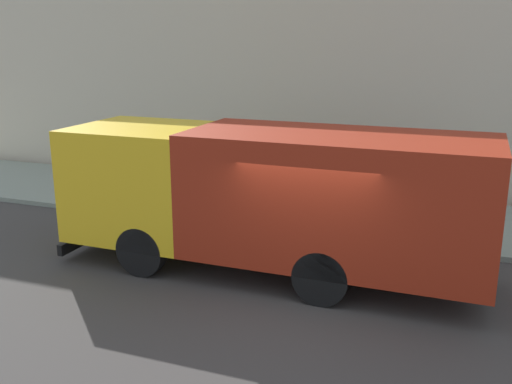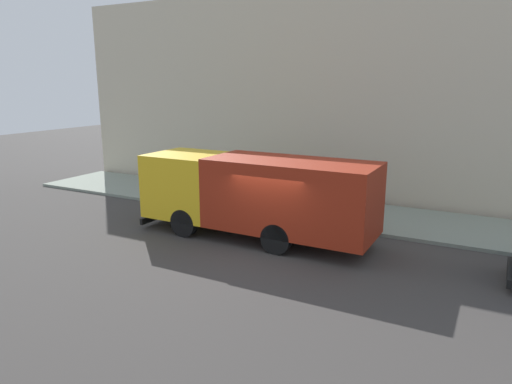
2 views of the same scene
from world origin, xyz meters
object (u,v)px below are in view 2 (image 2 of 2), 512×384
(pedestrian_walking, at_px, (325,188))
(pedestrian_third, at_px, (320,185))
(pedestrian_standing, at_px, (270,181))
(traffic_cone_orange, at_px, (232,198))
(large_utility_truck, at_px, (255,192))
(street_sign_post, at_px, (330,188))

(pedestrian_walking, relative_size, pedestrian_third, 0.99)
(pedestrian_standing, height_order, pedestrian_third, pedestrian_third)
(pedestrian_walking, distance_m, traffic_cone_orange, 4.05)
(large_utility_truck, xyz_separation_m, street_sign_post, (2.42, -1.91, -0.14))
(pedestrian_third, distance_m, street_sign_post, 2.83)
(pedestrian_walking, bearing_deg, pedestrian_standing, -101.35)
(large_utility_truck, bearing_deg, traffic_cone_orange, 42.39)
(pedestrian_third, height_order, traffic_cone_orange, pedestrian_third)
(pedestrian_walking, distance_m, pedestrian_standing, 2.76)
(traffic_cone_orange, height_order, street_sign_post, street_sign_post)
(pedestrian_walking, height_order, traffic_cone_orange, pedestrian_walking)
(pedestrian_walking, relative_size, traffic_cone_orange, 2.77)
(large_utility_truck, height_order, street_sign_post, large_utility_truck)
(pedestrian_third, xyz_separation_m, traffic_cone_orange, (-1.77, 3.41, -0.58))
(pedestrian_walking, bearing_deg, street_sign_post, 18.59)
(traffic_cone_orange, bearing_deg, large_utility_truck, -138.16)
(traffic_cone_orange, bearing_deg, pedestrian_standing, -29.06)
(large_utility_truck, distance_m, street_sign_post, 3.08)
(pedestrian_walking, height_order, pedestrian_standing, pedestrian_walking)
(pedestrian_standing, height_order, street_sign_post, street_sign_post)
(pedestrian_walking, distance_m, pedestrian_third, 0.43)
(pedestrian_third, bearing_deg, pedestrian_walking, 52.64)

